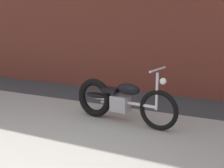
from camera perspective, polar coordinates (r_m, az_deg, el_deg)
sidewalk_slab at (r=4.39m, az=-5.45°, el=-10.86°), size 36.00×3.50×0.01m
motorcycle_black at (r=4.96m, az=0.97°, el=-3.26°), size 2.00×0.61×1.03m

